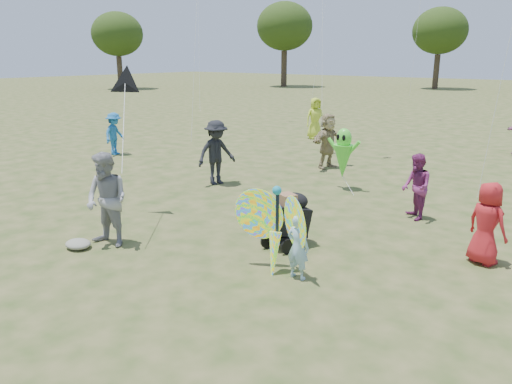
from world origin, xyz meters
TOP-DOWN VIEW (x-y plane):
  - ground at (0.00, 0.00)m, footprint 160.00×160.00m
  - child_girl at (1.32, 0.71)m, footprint 0.42×0.28m
  - adult_man at (-2.48, -0.33)m, footprint 1.00×0.82m
  - grey_bag at (-2.85, -0.82)m, footprint 0.55×0.45m
  - crowd_a at (3.63, 3.35)m, footprint 0.87×0.73m
  - crowd_b at (-4.15, 4.66)m, footprint 1.02×1.37m
  - crowd_d at (-2.71, 8.60)m, footprint 0.86×1.78m
  - crowd_e at (1.67, 5.08)m, footprint 0.93×0.94m
  - crowd_g at (-6.28, 13.62)m, footprint 1.00×1.08m
  - crowd_i at (-10.28, 5.62)m, footprint 0.89×1.17m
  - jogging_stroller at (0.34, 1.88)m, footprint 0.77×1.14m
  - butterfly_kite at (0.85, 0.71)m, footprint 1.74×0.75m
  - delta_kite_rig at (-3.87, 1.36)m, footprint 2.26×1.92m
  - alien_kite at (-0.95, 6.42)m, footprint 1.12×0.69m

SIDE VIEW (x-z plane):
  - ground at x=0.00m, z-range 0.00..0.00m
  - grey_bag at x=-2.85m, z-range 0.00..0.18m
  - child_girl at x=1.32m, z-range 0.00..1.14m
  - jogging_stroller at x=0.34m, z-range 0.07..1.16m
  - crowd_a at x=3.63m, z-range 0.00..1.53m
  - crowd_e at x=1.67m, z-range 0.00..1.53m
  - butterfly_kite at x=0.85m, z-range -0.10..1.65m
  - crowd_i at x=-10.28m, z-range 0.00..1.60m
  - crowd_d at x=-2.71m, z-range 0.00..1.84m
  - crowd_g at x=-6.28m, z-range 0.00..1.85m
  - crowd_b at x=-4.15m, z-range 0.00..1.88m
  - adult_man at x=-2.48m, z-range 0.00..1.89m
  - alien_kite at x=-0.95m, z-range 0.10..1.84m
  - delta_kite_rig at x=-3.87m, z-range 2.08..4.05m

